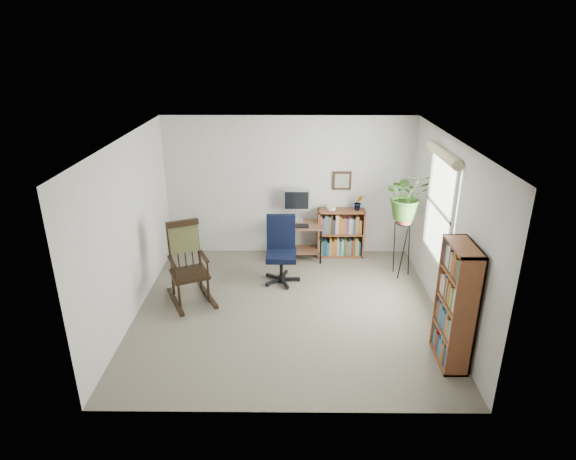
{
  "coord_description": "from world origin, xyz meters",
  "views": [
    {
      "loc": [
        0.06,
        -5.87,
        3.58
      ],
      "look_at": [
        0.0,
        0.4,
        1.05
      ],
      "focal_mm": 30.0,
      "sensor_mm": 36.0,
      "label": 1
    }
  ],
  "objects_px": {
    "desk": "(296,241)",
    "low_bookshelf": "(341,233)",
    "office_chair": "(281,251)",
    "tall_bookshelf": "(456,305)",
    "rocking_chair": "(189,264)"
  },
  "relations": [
    {
      "from": "rocking_chair",
      "to": "desk",
      "type": "bearing_deg",
      "value": 19.21
    },
    {
      "from": "rocking_chair",
      "to": "tall_bookshelf",
      "type": "bearing_deg",
      "value": -46.45
    },
    {
      "from": "office_chair",
      "to": "tall_bookshelf",
      "type": "bearing_deg",
      "value": -46.01
    },
    {
      "from": "desk",
      "to": "rocking_chair",
      "type": "bearing_deg",
      "value": -136.36
    },
    {
      "from": "desk",
      "to": "tall_bookshelf",
      "type": "xyz_separation_m",
      "value": [
        1.79,
        -2.81,
        0.43
      ]
    },
    {
      "from": "desk",
      "to": "low_bookshelf",
      "type": "xyz_separation_m",
      "value": [
        0.76,
        0.12,
        0.11
      ]
    },
    {
      "from": "rocking_chair",
      "to": "low_bookshelf",
      "type": "relative_size",
      "value": 1.42
    },
    {
      "from": "desk",
      "to": "rocking_chair",
      "type": "height_order",
      "value": "rocking_chair"
    },
    {
      "from": "office_chair",
      "to": "low_bookshelf",
      "type": "distance_m",
      "value": 1.41
    },
    {
      "from": "rocking_chair",
      "to": "low_bookshelf",
      "type": "height_order",
      "value": "rocking_chair"
    },
    {
      "from": "rocking_chair",
      "to": "low_bookshelf",
      "type": "bearing_deg",
      "value": 10.15
    },
    {
      "from": "low_bookshelf",
      "to": "tall_bookshelf",
      "type": "distance_m",
      "value": 3.12
    },
    {
      "from": "office_chair",
      "to": "low_bookshelf",
      "type": "height_order",
      "value": "office_chair"
    },
    {
      "from": "desk",
      "to": "low_bookshelf",
      "type": "height_order",
      "value": "low_bookshelf"
    },
    {
      "from": "desk",
      "to": "tall_bookshelf",
      "type": "bearing_deg",
      "value": -57.56
    }
  ]
}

